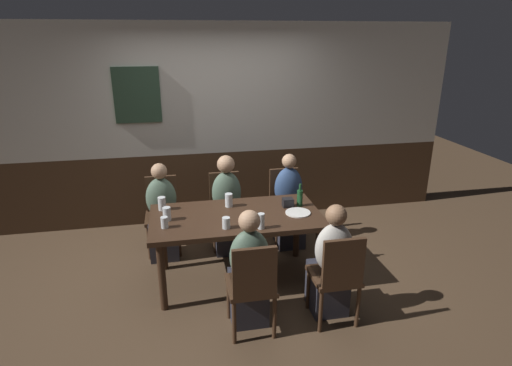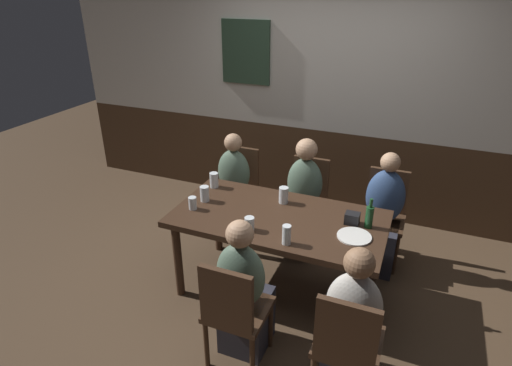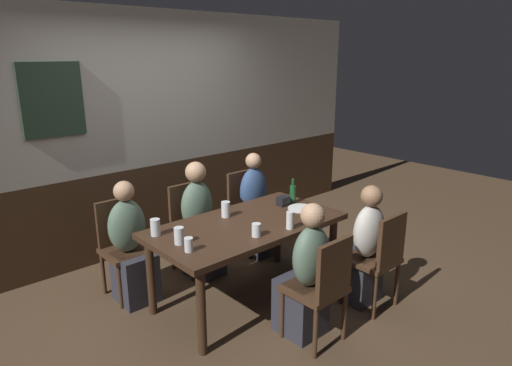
% 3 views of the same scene
% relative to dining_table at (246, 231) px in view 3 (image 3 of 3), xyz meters
% --- Properties ---
extents(ground_plane, '(12.00, 12.00, 0.00)m').
position_rel_dining_table_xyz_m(ground_plane, '(0.00, 0.00, -0.66)').
color(ground_plane, '#4C3826').
extents(wall_back, '(6.40, 0.13, 2.60)m').
position_rel_dining_table_xyz_m(wall_back, '(-0.01, 1.65, 0.64)').
color(wall_back, '#3D2819').
rests_on(wall_back, ground_plane).
extents(dining_table, '(1.70, 0.89, 0.74)m').
position_rel_dining_table_xyz_m(dining_table, '(0.00, 0.00, 0.00)').
color(dining_table, '#382316').
rests_on(dining_table, ground_plane).
extents(chair_right_far, '(0.40, 0.40, 0.88)m').
position_rel_dining_table_xyz_m(chair_right_far, '(0.75, 0.86, -0.16)').
color(chair_right_far, '#422B1C').
rests_on(chair_right_far, ground_plane).
extents(chair_mid_far, '(0.40, 0.40, 0.88)m').
position_rel_dining_table_xyz_m(chair_mid_far, '(0.00, 0.86, -0.16)').
color(chair_mid_far, '#422B1C').
rests_on(chair_mid_far, ground_plane).
extents(chair_right_near, '(0.40, 0.40, 0.88)m').
position_rel_dining_table_xyz_m(chair_right_near, '(0.75, -0.86, -0.16)').
color(chair_right_near, '#422B1C').
rests_on(chair_right_near, ground_plane).
extents(chair_mid_near, '(0.40, 0.40, 0.88)m').
position_rel_dining_table_xyz_m(chair_mid_near, '(0.00, -0.86, -0.16)').
color(chair_mid_near, '#422B1C').
rests_on(chair_mid_near, ground_plane).
extents(chair_left_far, '(0.40, 0.40, 0.88)m').
position_rel_dining_table_xyz_m(chair_left_far, '(-0.75, 0.86, -0.16)').
color(chair_left_far, '#422B1C').
rests_on(chair_left_far, ground_plane).
extents(person_right_far, '(0.34, 0.37, 1.12)m').
position_rel_dining_table_xyz_m(person_right_far, '(0.75, 0.70, -0.19)').
color(person_right_far, '#2D2D38').
rests_on(person_right_far, ground_plane).
extents(person_mid_far, '(0.34, 0.37, 1.15)m').
position_rel_dining_table_xyz_m(person_mid_far, '(-0.00, 0.70, -0.17)').
color(person_mid_far, '#2D2D38').
rests_on(person_mid_far, ground_plane).
extents(person_right_near, '(0.34, 0.37, 1.09)m').
position_rel_dining_table_xyz_m(person_right_near, '(0.75, -0.70, -0.20)').
color(person_right_near, '#2D2D38').
rests_on(person_right_near, ground_plane).
extents(person_mid_near, '(0.34, 0.37, 1.10)m').
position_rel_dining_table_xyz_m(person_mid_near, '(0.00, -0.70, -0.20)').
color(person_mid_near, '#2D2D38').
rests_on(person_mid_near, ground_plane).
extents(person_left_far, '(0.34, 0.37, 1.10)m').
position_rel_dining_table_xyz_m(person_left_far, '(-0.75, 0.70, -0.20)').
color(person_left_far, '#2D2D38').
rests_on(person_left_far, ground_plane).
extents(pint_glass_stout, '(0.07, 0.07, 0.11)m').
position_rel_dining_table_xyz_m(pint_glass_stout, '(-0.70, -0.16, 0.13)').
color(pint_glass_stout, silver).
rests_on(pint_glass_stout, dining_table).
extents(pint_glass_amber, '(0.08, 0.08, 0.14)m').
position_rel_dining_table_xyz_m(pint_glass_amber, '(-0.04, 0.23, 0.14)').
color(pint_glass_amber, silver).
rests_on(pint_glass_amber, dining_table).
extents(beer_glass_half, '(0.08, 0.08, 0.13)m').
position_rel_dining_table_xyz_m(beer_glass_half, '(-0.67, 0.01, 0.14)').
color(beer_glass_half, silver).
rests_on(beer_glass_half, dining_table).
extents(pint_glass_pale, '(0.08, 0.08, 0.14)m').
position_rel_dining_table_xyz_m(pint_glass_pale, '(-0.72, 0.28, 0.14)').
color(pint_glass_pale, silver).
rests_on(pint_glass_pale, dining_table).
extents(tumbler_short, '(0.07, 0.07, 0.11)m').
position_rel_dining_table_xyz_m(tumbler_short, '(-0.13, -0.28, 0.13)').
color(tumbler_short, silver).
rests_on(tumbler_short, dining_table).
extents(beer_glass_tall, '(0.06, 0.06, 0.15)m').
position_rel_dining_table_xyz_m(beer_glass_tall, '(0.18, -0.35, 0.15)').
color(beer_glass_tall, silver).
rests_on(beer_glass_tall, dining_table).
extents(beer_bottle_green, '(0.06, 0.06, 0.24)m').
position_rel_dining_table_xyz_m(beer_bottle_green, '(0.69, 0.10, 0.18)').
color(beer_bottle_green, '#194723').
rests_on(beer_bottle_green, dining_table).
extents(plate_white_large, '(0.25, 0.25, 0.01)m').
position_rel_dining_table_xyz_m(plate_white_large, '(0.62, -0.08, 0.09)').
color(plate_white_large, white).
rests_on(plate_white_large, dining_table).
extents(condiment_caddy, '(0.11, 0.09, 0.09)m').
position_rel_dining_table_xyz_m(condiment_caddy, '(0.56, 0.11, 0.13)').
color(condiment_caddy, black).
rests_on(condiment_caddy, dining_table).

